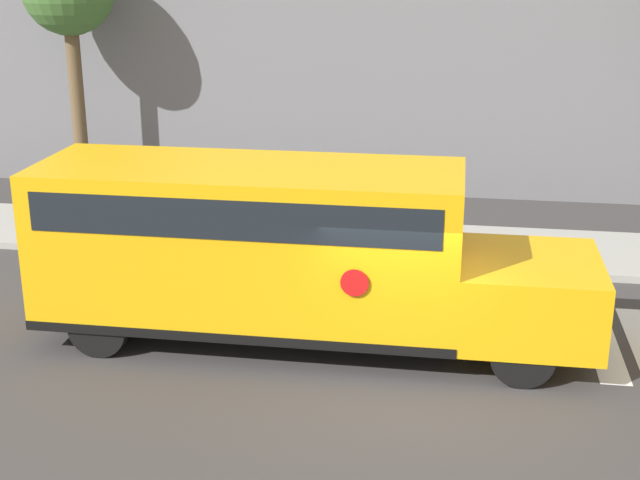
{
  "coord_description": "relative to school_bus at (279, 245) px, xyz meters",
  "views": [
    {
      "loc": [
        0.78,
        -12.68,
        6.58
      ],
      "look_at": [
        -1.52,
        1.76,
        1.69
      ],
      "focal_mm": 50.0,
      "sensor_mm": 36.0,
      "label": 1
    }
  ],
  "objects": [
    {
      "name": "school_bus",
      "position": [
        0.0,
        0.0,
        0.0
      ],
      "size": [
        9.37,
        2.57,
        3.08
      ],
      "color": "#EAA80F",
      "rests_on": "ground"
    },
    {
      "name": "sidewalk_strip",
      "position": [
        2.14,
        5.24,
        -1.66
      ],
      "size": [
        44.0,
        3.0,
        0.15
      ],
      "color": "#9E9E99",
      "rests_on": "ground"
    },
    {
      "name": "ground_plane",
      "position": [
        2.14,
        -1.26,
        -1.74
      ],
      "size": [
        60.0,
        60.0,
        0.0
      ],
      "primitive_type": "plane",
      "color": "#3A3838"
    },
    {
      "name": "building_backdrop",
      "position": [
        2.14,
        11.74,
        3.31
      ],
      "size": [
        32.0,
        4.0,
        10.1
      ],
      "color": "slate",
      "rests_on": "ground"
    }
  ]
}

